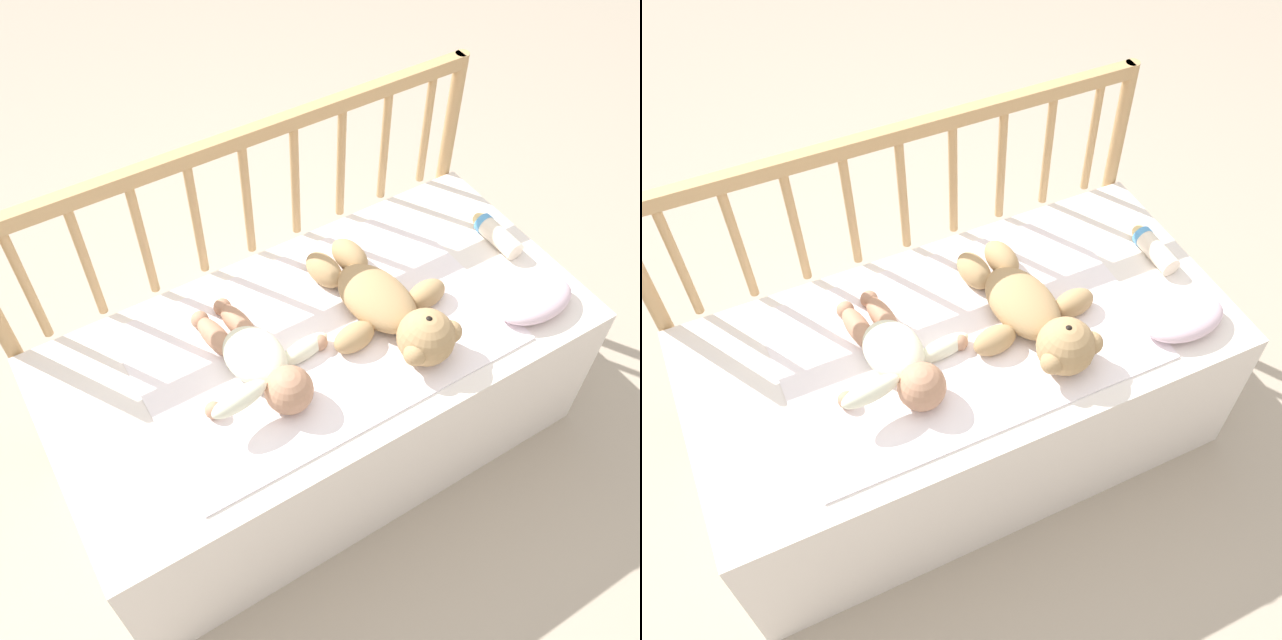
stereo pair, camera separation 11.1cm
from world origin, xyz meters
TOP-DOWN VIEW (x-y plane):
  - ground_plane at (0.00, 0.00)m, footprint 12.00×12.00m
  - crib_mattress at (0.00, 0.00)m, footprint 1.27×0.62m
  - crib_rail at (0.00, 0.34)m, footprint 1.27×0.04m
  - blanket at (0.00, -0.00)m, footprint 0.84×0.53m
  - teddy_bear at (0.16, -0.04)m, footprint 0.33×0.45m
  - baby at (-0.16, -0.02)m, footprint 0.33×0.38m
  - small_pillow at (0.48, -0.19)m, footprint 0.20×0.13m
  - baby_bottle at (0.55, 0.04)m, footprint 0.05×0.16m

SIDE VIEW (x-z plane):
  - ground_plane at x=0.00m, z-range 0.00..0.00m
  - crib_mattress at x=0.00m, z-range 0.00..0.45m
  - blanket at x=0.00m, z-range 0.45..0.46m
  - baby_bottle at x=0.55m, z-range 0.45..0.50m
  - small_pillow at x=0.48m, z-range 0.45..0.51m
  - baby at x=-0.16m, z-range 0.44..0.55m
  - teddy_bear at x=0.16m, z-range 0.43..0.57m
  - crib_rail at x=0.00m, z-range 0.17..0.98m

